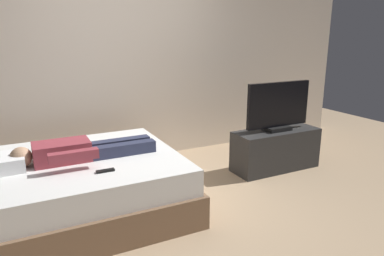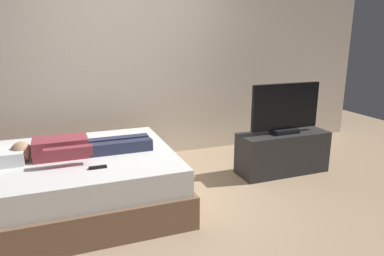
{
  "view_description": "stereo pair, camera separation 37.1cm",
  "coord_description": "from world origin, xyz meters",
  "px_view_note": "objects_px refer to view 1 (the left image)",
  "views": [
    {
      "loc": [
        -1.23,
        -2.86,
        1.65
      ],
      "look_at": [
        0.39,
        0.34,
        0.69
      ],
      "focal_mm": 33.27,
      "sensor_mm": 36.0,
      "label": 1
    },
    {
      "loc": [
        -0.89,
        -3.01,
        1.65
      ],
      "look_at": [
        0.39,
        0.34,
        0.69
      ],
      "focal_mm": 33.27,
      "sensor_mm": 36.0,
      "label": 2
    }
  ],
  "objects_px": {
    "bed": "(77,187)",
    "remote": "(105,171)",
    "tv_stand": "(275,150)",
    "person": "(77,151)",
    "tv": "(278,107)"
  },
  "relations": [
    {
      "from": "bed",
      "to": "remote",
      "type": "bearing_deg",
      "value": -67.11
    },
    {
      "from": "person",
      "to": "tv",
      "type": "height_order",
      "value": "tv"
    },
    {
      "from": "bed",
      "to": "person",
      "type": "distance_m",
      "value": 0.36
    },
    {
      "from": "person",
      "to": "remote",
      "type": "relative_size",
      "value": 8.4
    },
    {
      "from": "remote",
      "to": "person",
      "type": "bearing_deg",
      "value": 110.47
    },
    {
      "from": "bed",
      "to": "tv_stand",
      "type": "height_order",
      "value": "bed"
    },
    {
      "from": "person",
      "to": "tv_stand",
      "type": "relative_size",
      "value": 1.15
    },
    {
      "from": "tv_stand",
      "to": "tv",
      "type": "bearing_deg",
      "value": 0.0
    },
    {
      "from": "bed",
      "to": "tv",
      "type": "distance_m",
      "value": 2.45
    },
    {
      "from": "remote",
      "to": "tv_stand",
      "type": "height_order",
      "value": "remote"
    },
    {
      "from": "bed",
      "to": "tv_stand",
      "type": "bearing_deg",
      "value": 1.74
    },
    {
      "from": "person",
      "to": "tv",
      "type": "relative_size",
      "value": 1.43
    },
    {
      "from": "bed",
      "to": "remote",
      "type": "distance_m",
      "value": 0.54
    },
    {
      "from": "bed",
      "to": "remote",
      "type": "xyz_separation_m",
      "value": [
        0.18,
        -0.43,
        0.29
      ]
    },
    {
      "from": "bed",
      "to": "person",
      "type": "relative_size",
      "value": 1.53
    }
  ]
}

